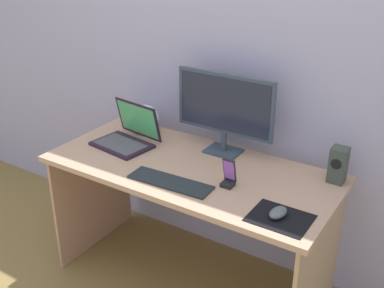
{
  "coord_description": "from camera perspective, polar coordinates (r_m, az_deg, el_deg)",
  "views": [
    {
      "loc": [
        1.15,
        -1.78,
        1.82
      ],
      "look_at": [
        0.02,
        -0.02,
        0.85
      ],
      "focal_mm": 44.85,
      "sensor_mm": 36.0,
      "label": 1
    }
  ],
  "objects": [
    {
      "name": "ground_plane",
      "position": [
        2.79,
        -0.15,
        -15.83
      ],
      "size": [
        8.0,
        8.0,
        0.0
      ],
      "primitive_type": "plane",
      "color": "olive"
    },
    {
      "name": "wall_back",
      "position": [
        2.53,
        4.86,
        11.78
      ],
      "size": [
        6.0,
        0.04,
        2.5
      ],
      "primitive_type": "cube",
      "color": "#A19DBA",
      "rests_on": "ground_plane"
    },
    {
      "name": "desk",
      "position": [
        2.45,
        -0.17,
        -5.67
      ],
      "size": [
        1.46,
        0.66,
        0.71
      ],
      "color": "tan",
      "rests_on": "ground_plane"
    },
    {
      "name": "monitor",
      "position": [
        2.44,
        3.88,
        4.2
      ],
      "size": [
        0.54,
        0.14,
        0.43
      ],
      "color": "#33404D",
      "rests_on": "desk"
    },
    {
      "name": "speaker_right",
      "position": [
        2.31,
        16.98,
        -2.39
      ],
      "size": [
        0.08,
        0.08,
        0.17
      ],
      "color": "#374036",
      "rests_on": "desk"
    },
    {
      "name": "laptop",
      "position": [
        2.63,
        -7.71,
        0.92
      ],
      "size": [
        0.34,
        0.3,
        0.22
      ],
      "color": "black",
      "rests_on": "desk"
    },
    {
      "name": "fishbowl",
      "position": [
        2.77,
        -5.6,
        3.03
      ],
      "size": [
        0.16,
        0.16,
        0.16
      ],
      "primitive_type": "sphere",
      "color": "silver",
      "rests_on": "desk"
    },
    {
      "name": "keyboard_external",
      "position": [
        2.24,
        -2.61,
        -4.53
      ],
      "size": [
        0.42,
        0.14,
        0.01
      ],
      "primitive_type": "cube",
      "rotation": [
        0.0,
        0.0,
        0.05
      ],
      "color": "#20272A",
      "rests_on": "desk"
    },
    {
      "name": "mousepad",
      "position": [
        2.02,
        10.43,
        -8.65
      ],
      "size": [
        0.25,
        0.2,
        0.0
      ],
      "primitive_type": "cube",
      "color": "black",
      "rests_on": "desk"
    },
    {
      "name": "mouse",
      "position": [
        2.02,
        10.21,
        -8.04
      ],
      "size": [
        0.07,
        0.11,
        0.04
      ],
      "primitive_type": "ellipsoid",
      "rotation": [
        0.0,
        0.0,
        -0.13
      ],
      "color": "#515757",
      "rests_on": "mousepad"
    },
    {
      "name": "phone_in_dock",
      "position": [
        2.2,
        4.38,
        -3.87
      ],
      "size": [
        0.06,
        0.06,
        0.14
      ],
      "color": "black",
      "rests_on": "desk"
    }
  ]
}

